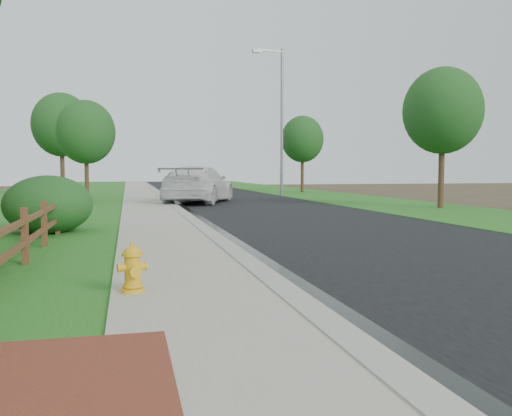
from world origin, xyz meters
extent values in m
plane|color=#3A311F|center=(0.00, 0.00, 0.00)|extent=(120.00, 120.00, 0.00)
cube|color=black|center=(4.60, 35.00, 0.01)|extent=(8.00, 90.00, 0.02)
cube|color=gray|center=(0.40, 35.00, 0.06)|extent=(0.40, 90.00, 0.12)
cube|color=black|center=(0.75, 35.00, 0.02)|extent=(0.50, 90.00, 0.00)
cube|color=gray|center=(-0.90, 35.00, 0.05)|extent=(2.20, 90.00, 0.10)
cube|color=#1F5317|center=(-2.80, 35.00, 0.03)|extent=(1.60, 90.00, 0.06)
cube|color=#1F5317|center=(-8.00, 35.00, 0.02)|extent=(9.00, 90.00, 0.04)
cube|color=#1F5317|center=(11.50, 35.00, 0.02)|extent=(6.00, 90.00, 0.04)
cube|color=brown|center=(-2.20, -1.00, 0.06)|extent=(1.60, 2.40, 0.11)
cube|color=#542E1C|center=(-3.60, 5.20, 0.55)|extent=(0.12, 0.12, 1.10)
cube|color=#542E1C|center=(-3.60, 7.60, 0.55)|extent=(0.12, 0.12, 1.10)
cube|color=#542E1C|center=(-3.60, 10.00, 0.55)|extent=(0.12, 0.12, 1.10)
cube|color=#542E1C|center=(-3.60, 12.40, 0.55)|extent=(0.12, 0.12, 1.10)
cube|color=#542E1C|center=(-3.60, 14.80, 0.55)|extent=(0.12, 0.12, 1.10)
cube|color=#542E1C|center=(-3.60, 4.00, 0.45)|extent=(0.08, 2.35, 0.10)
cube|color=#542E1C|center=(-3.60, 4.00, 0.85)|extent=(0.08, 2.35, 0.10)
cube|color=#542E1C|center=(-3.60, 6.40, 0.45)|extent=(0.08, 2.35, 0.10)
cube|color=#542E1C|center=(-3.60, 6.40, 0.85)|extent=(0.08, 2.35, 0.10)
cube|color=#542E1C|center=(-3.60, 8.80, 0.45)|extent=(0.08, 2.35, 0.10)
cube|color=#542E1C|center=(-3.60, 8.80, 0.85)|extent=(0.08, 2.35, 0.10)
cube|color=#542E1C|center=(-3.60, 11.20, 0.45)|extent=(0.08, 2.35, 0.10)
cube|color=#542E1C|center=(-3.60, 11.20, 0.85)|extent=(0.08, 2.35, 0.10)
cube|color=#542E1C|center=(-3.60, 13.60, 0.45)|extent=(0.08, 2.35, 0.10)
cube|color=#542E1C|center=(-3.60, 13.60, 0.85)|extent=(0.08, 2.35, 0.10)
cylinder|color=gold|center=(-1.70, 2.18, 0.13)|extent=(0.32, 0.32, 0.06)
cylinder|color=gold|center=(-1.70, 2.18, 0.38)|extent=(0.22, 0.22, 0.49)
cylinder|color=gold|center=(-1.70, 2.18, 0.19)|extent=(0.26, 0.26, 0.05)
cylinder|color=gold|center=(-1.70, 2.18, 0.63)|extent=(0.29, 0.29, 0.05)
ellipsoid|color=gold|center=(-1.70, 2.18, 0.65)|extent=(0.24, 0.24, 0.18)
cylinder|color=gold|center=(-1.70, 2.18, 0.76)|extent=(0.05, 0.05, 0.07)
cylinder|color=gold|center=(-1.67, 2.05, 0.41)|extent=(0.16, 0.14, 0.14)
cylinder|color=gold|center=(-1.86, 2.15, 0.45)|extent=(0.14, 0.14, 0.11)
cylinder|color=gold|center=(-1.54, 2.22, 0.45)|extent=(0.14, 0.14, 0.11)
imported|color=silver|center=(2.00, 23.81, 1.00)|extent=(5.09, 7.29, 1.96)
imported|color=black|center=(4.68, 36.93, 0.75)|extent=(2.19, 4.47, 1.47)
imported|color=black|center=(3.29, 43.30, 0.85)|extent=(3.34, 5.36, 1.67)
cylinder|color=gray|center=(8.70, 30.83, 5.04)|extent=(0.20, 0.20, 10.08)
cube|color=gray|center=(7.82, 30.66, 9.86)|extent=(2.00, 0.53, 0.13)
cube|color=gray|center=(6.83, 30.46, 9.74)|extent=(0.65, 0.36, 0.20)
ellipsoid|color=#1B4016|center=(-3.90, 10.53, 0.82)|extent=(2.80, 2.80, 1.64)
cylinder|color=#332115|center=(-3.90, 25.52, 1.68)|extent=(0.23, 0.23, 3.37)
ellipsoid|color=#1B4016|center=(-3.90, 25.52, 3.85)|extent=(3.15, 3.15, 3.46)
cylinder|color=#332115|center=(12.35, 16.94, 1.97)|extent=(0.27, 0.27, 3.94)
ellipsoid|color=#1B4016|center=(12.35, 16.94, 4.50)|extent=(3.60, 3.60, 3.96)
cylinder|color=#332115|center=(-6.01, 33.36, 2.12)|extent=(0.29, 0.29, 4.23)
ellipsoid|color=#1B4016|center=(-6.01, 33.36, 4.84)|extent=(3.91, 3.91, 4.30)
cylinder|color=#332115|center=(11.83, 35.75, 1.86)|extent=(0.25, 0.25, 3.72)
ellipsoid|color=#1B4016|center=(11.83, 35.75, 4.25)|extent=(3.36, 3.36, 3.70)
camera|label=1|loc=(-1.75, -5.40, 1.78)|focal=38.00mm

